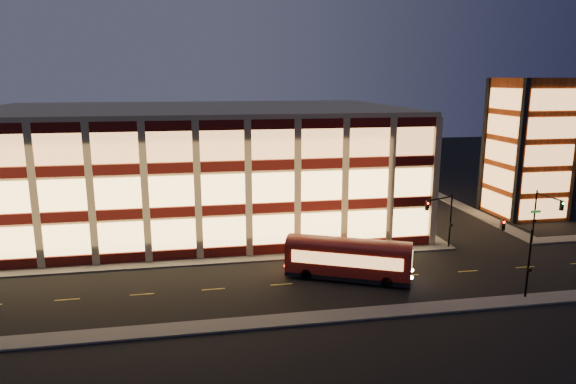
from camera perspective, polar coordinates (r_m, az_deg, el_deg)
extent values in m
plane|color=black|center=(51.43, -6.30, -7.94)|extent=(200.00, 200.00, 0.00)
cube|color=#514F4C|center=(52.25, -9.70, -7.63)|extent=(54.00, 2.00, 0.15)
cube|color=#514F4C|center=(72.36, 11.16, -2.00)|extent=(2.00, 30.00, 0.15)
cube|color=#514F4C|center=(77.01, 18.81, -1.57)|extent=(2.00, 30.00, 0.15)
cube|color=#514F4C|center=(39.49, -4.91, -14.36)|extent=(100.00, 2.00, 0.15)
cube|color=tan|center=(66.02, -10.11, 2.80)|extent=(50.00, 30.00, 14.00)
cube|color=tan|center=(65.22, -10.36, 9.09)|extent=(50.40, 30.40, 0.50)
cube|color=#470C0A|center=(52.89, -9.73, -6.72)|extent=(50.10, 0.25, 1.00)
cube|color=#F9C168|center=(52.26, -9.82, -4.54)|extent=(49.00, 0.20, 3.00)
cube|color=#470C0A|center=(71.91, 10.53, -1.60)|extent=(0.25, 30.10, 1.00)
cube|color=#F9C168|center=(71.43, 10.58, 0.04)|extent=(0.20, 29.00, 3.00)
cube|color=#470C0A|center=(51.62, -9.91, -2.10)|extent=(50.10, 0.25, 1.00)
cube|color=#F9C168|center=(51.16, -10.00, 0.18)|extent=(49.00, 0.20, 3.00)
cube|color=#470C0A|center=(70.98, 10.67, 1.85)|extent=(0.25, 30.10, 1.00)
cube|color=#F9C168|center=(70.63, 10.72, 3.52)|extent=(0.20, 29.00, 3.00)
cube|color=#470C0A|center=(50.71, -10.10, 2.72)|extent=(50.10, 0.25, 1.00)
cube|color=#F9C168|center=(50.42, -10.19, 5.07)|extent=(49.00, 0.20, 3.00)
cube|color=#470C0A|center=(70.32, 10.81, 5.38)|extent=(0.25, 30.10, 1.00)
cube|color=#F9C168|center=(70.10, 10.87, 7.08)|extent=(0.20, 29.00, 3.00)
cube|color=#8C3814|center=(74.48, 25.21, 4.45)|extent=(8.00, 8.00, 18.00)
cube|color=black|center=(68.94, 24.39, 3.97)|extent=(0.60, 0.60, 18.00)
cube|color=black|center=(75.60, 20.98, 4.91)|extent=(0.60, 0.60, 18.00)
cube|color=black|center=(80.03, 25.91, 4.86)|extent=(0.60, 0.60, 18.00)
cube|color=#FFA959|center=(72.47, 26.52, -1.68)|extent=(6.60, 0.16, 2.60)
cube|color=#FFA959|center=(73.43, 22.09, -1.10)|extent=(0.16, 6.60, 2.60)
cube|color=#FFA959|center=(71.80, 26.78, 0.96)|extent=(6.60, 0.16, 2.60)
cube|color=#FFA959|center=(72.76, 22.31, 1.50)|extent=(0.16, 6.60, 2.60)
cube|color=#FFA959|center=(71.27, 27.05, 3.63)|extent=(6.60, 0.16, 2.60)
cube|color=#FFA959|center=(72.24, 22.53, 4.15)|extent=(0.16, 6.60, 2.60)
cube|color=#FFA959|center=(70.91, 27.32, 6.35)|extent=(6.60, 0.16, 2.60)
cube|color=#FFA959|center=(71.89, 22.75, 6.83)|extent=(0.16, 6.60, 2.60)
cube|color=#FFA959|center=(70.71, 27.60, 9.08)|extent=(6.60, 0.16, 2.60)
cube|color=#FFA959|center=(71.69, 22.98, 9.53)|extent=(0.16, 6.60, 2.60)
cylinder|color=black|center=(57.62, 17.59, -3.08)|extent=(0.18, 0.18, 6.00)
cylinder|color=black|center=(55.53, 16.53, -0.71)|extent=(3.56, 1.63, 0.14)
cube|color=black|center=(54.23, 15.20, -1.49)|extent=(0.32, 0.32, 0.95)
sphere|color=#FF0C05|center=(54.00, 15.30, -1.22)|extent=(0.20, 0.20, 0.20)
cube|color=black|center=(57.55, 17.66, -3.52)|extent=(0.25, 0.18, 0.28)
cylinder|color=black|center=(62.85, 25.69, -2.47)|extent=(0.18, 0.18, 6.00)
cylinder|color=black|center=(60.71, 27.02, -0.47)|extent=(0.14, 4.00, 0.14)
cube|color=black|center=(59.28, 28.13, -1.37)|extent=(0.32, 0.32, 0.95)
sphere|color=#0CFF26|center=(59.08, 28.26, -1.13)|extent=(0.20, 0.20, 0.20)
cube|color=black|center=(62.79, 25.77, -2.87)|extent=(0.25, 0.18, 0.28)
cube|color=#0C7226|center=(62.60, 25.82, -1.98)|extent=(1.20, 0.06, 0.28)
cylinder|color=black|center=(46.85, 25.16, -7.27)|extent=(0.18, 0.18, 6.00)
cylinder|color=black|center=(47.63, 24.09, -3.45)|extent=(0.14, 4.00, 0.14)
cube|color=black|center=(49.35, 22.75, -3.40)|extent=(0.32, 0.32, 0.95)
sphere|color=#FF0C05|center=(49.13, 22.89, -3.12)|extent=(0.20, 0.20, 0.20)
cube|color=black|center=(46.83, 25.26, -7.81)|extent=(0.25, 0.18, 0.28)
cube|color=maroon|center=(47.24, 6.71, -7.37)|extent=(11.38, 7.27, 2.58)
cube|color=black|center=(47.77, 6.66, -9.08)|extent=(11.38, 7.27, 0.39)
cylinder|color=black|center=(47.17, 2.07, -9.14)|extent=(1.06, 0.73, 1.01)
cylinder|color=black|center=(49.43, 2.70, -8.11)|extent=(1.06, 0.73, 1.01)
cylinder|color=black|center=(46.28, 10.92, -9.80)|extent=(1.06, 0.73, 1.01)
cylinder|color=black|center=(48.58, 11.12, -8.72)|extent=(1.06, 0.73, 1.01)
cube|color=#FFA959|center=(45.78, 6.47, -7.56)|extent=(9.00, 4.21, 1.12)
cube|color=#FFA959|center=(48.47, 6.96, -6.43)|extent=(9.00, 4.21, 1.12)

